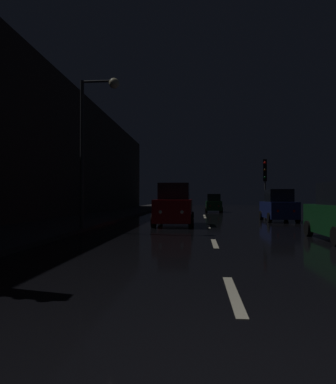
{
  "coord_description": "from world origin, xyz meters",
  "views": [
    {
      "loc": [
        -0.54,
        -2.38,
        1.47
      ],
      "look_at": [
        -2.53,
        21.02,
        1.85
      ],
      "focal_mm": 32.63,
      "sensor_mm": 36.0,
      "label": 1
    }
  ],
  "objects_px": {
    "car_distant_taillights": "(214,204)",
    "car_parked_right_far": "(278,207)",
    "streetlamp_overhead": "(93,129)",
    "traffic_light_far_right": "(265,175)",
    "car_approaching_headlights": "(174,206)"
  },
  "relations": [
    {
      "from": "streetlamp_overhead",
      "to": "car_parked_right_far",
      "type": "relative_size",
      "value": 1.67
    },
    {
      "from": "traffic_light_far_right",
      "to": "car_distant_taillights",
      "type": "distance_m",
      "value": 7.06
    },
    {
      "from": "streetlamp_overhead",
      "to": "car_distant_taillights",
      "type": "distance_m",
      "value": 22.37
    },
    {
      "from": "traffic_light_far_right",
      "to": "car_approaching_headlights",
      "type": "height_order",
      "value": "traffic_light_far_right"
    },
    {
      "from": "car_approaching_headlights",
      "to": "car_parked_right_far",
      "type": "bearing_deg",
      "value": 120.88
    },
    {
      "from": "traffic_light_far_right",
      "to": "car_distant_taillights",
      "type": "height_order",
      "value": "traffic_light_far_right"
    },
    {
      "from": "streetlamp_overhead",
      "to": "car_distant_taillights",
      "type": "relative_size",
      "value": 1.8
    },
    {
      "from": "car_approaching_headlights",
      "to": "car_distant_taillights",
      "type": "distance_m",
      "value": 17.47
    },
    {
      "from": "streetlamp_overhead",
      "to": "car_parked_right_far",
      "type": "distance_m",
      "value": 12.75
    },
    {
      "from": "car_distant_taillights",
      "to": "car_parked_right_far",
      "type": "distance_m",
      "value": 13.91
    },
    {
      "from": "car_approaching_headlights",
      "to": "car_parked_right_far",
      "type": "xyz_separation_m",
      "value": [
        6.28,
        3.75,
        -0.11
      ]
    },
    {
      "from": "streetlamp_overhead",
      "to": "car_approaching_headlights",
      "type": "relative_size",
      "value": 1.49
    },
    {
      "from": "streetlamp_overhead",
      "to": "car_parked_right_far",
      "type": "height_order",
      "value": "streetlamp_overhead"
    },
    {
      "from": "car_parked_right_far",
      "to": "traffic_light_far_right",
      "type": "bearing_deg",
      "value": -5.36
    },
    {
      "from": "traffic_light_far_right",
      "to": "streetlamp_overhead",
      "type": "height_order",
      "value": "streetlamp_overhead"
    }
  ]
}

